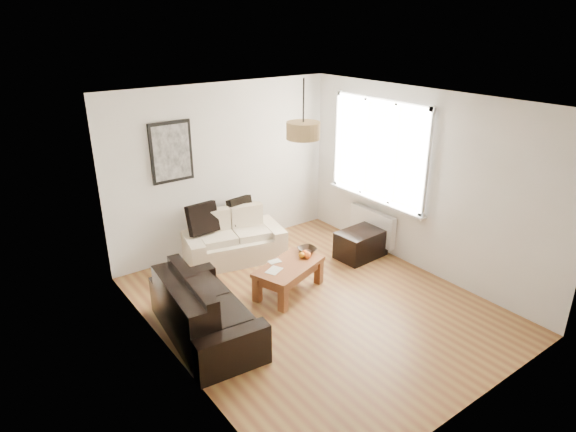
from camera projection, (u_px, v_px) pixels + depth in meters
floor at (315, 305)px, 6.36m from camera, size 4.50×4.50×0.00m
ceiling at (320, 102)px, 5.38m from camera, size 3.80×4.50×0.00m
wall_back at (224, 169)px, 7.55m from camera, size 3.80×0.04×2.60m
wall_front at (486, 290)px, 4.20m from camera, size 3.80×0.04×2.60m
wall_left at (169, 254)px, 4.83m from camera, size 0.04×4.50×2.60m
wall_right at (421, 182)px, 6.92m from camera, size 0.04×4.50×2.60m
window_bay at (379, 151)px, 7.38m from camera, size 0.14×1.90×1.60m
radiator at (372, 226)px, 7.82m from camera, size 0.10×0.90×0.52m
poster at (171, 152)px, 6.91m from camera, size 0.62×0.04×0.87m
pendant_shade at (303, 131)px, 5.75m from camera, size 0.40×0.40×0.20m
loveseat_cream at (234, 237)px, 7.46m from camera, size 1.61×1.11×0.73m
sofa_leather at (205, 308)px, 5.64m from camera, size 0.98×1.75×0.73m
coffee_table at (289, 278)px, 6.60m from camera, size 1.11×0.83×0.40m
ottoman at (361, 244)px, 7.58m from camera, size 0.77×0.52×0.43m
cushion_left at (203, 219)px, 7.24m from camera, size 0.46×0.16×0.45m
cushion_right at (241, 210)px, 7.61m from camera, size 0.42×0.18×0.41m
fruit_bowl at (307, 250)px, 6.88m from camera, size 0.27×0.27×0.06m
orange_a at (308, 255)px, 6.70m from camera, size 0.11×0.11×0.09m
orange_b at (305, 253)px, 6.75m from camera, size 0.10×0.10×0.09m
orange_c at (302, 255)px, 6.71m from camera, size 0.10×0.10×0.08m
papers at (274, 270)px, 6.38m from camera, size 0.27×0.24×0.01m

